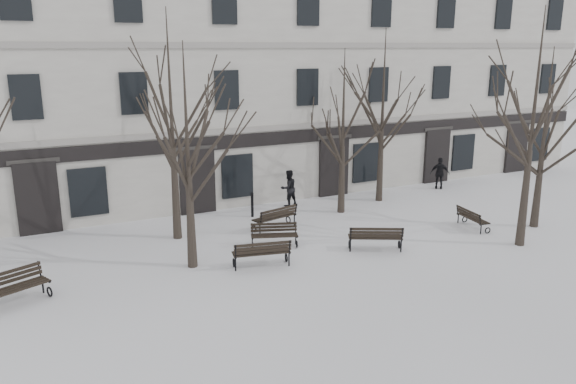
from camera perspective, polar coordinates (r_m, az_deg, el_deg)
ground at (r=20.10m, az=7.51°, el=-6.70°), size 100.00×100.00×0.00m
building at (r=30.41m, az=-5.94°, el=11.24°), size 40.40×10.20×11.40m
tree_1 at (r=18.30m, az=-10.26°, el=6.17°), size 5.21×5.21×7.44m
tree_2 at (r=21.87m, az=23.82°, el=8.47°), size 6.03×6.03×8.62m
tree_3 at (r=24.58m, az=24.76°, el=6.91°), size 5.08×5.08×7.25m
tree_4 at (r=21.27m, az=-11.85°, el=9.25°), size 6.03×6.03×8.62m
tree_5 at (r=24.55m, az=5.65°, el=8.05°), size 5.03×5.03×7.18m
tree_6 at (r=26.71m, az=9.65°, el=9.62°), size 5.64×5.64×8.05m
bench_0 at (r=18.17m, az=-26.24°, el=-8.67°), size 2.08×1.44×1.00m
bench_1 at (r=19.01m, az=-2.69°, el=-6.14°), size 2.03×1.08×0.98m
bench_2 at (r=20.71m, az=8.88°, el=-4.53°), size 2.02×1.50×0.98m
bench_3 at (r=20.94m, az=-1.40°, el=-4.31°), size 1.82×1.17×0.87m
bench_4 at (r=22.85m, az=-1.27°, el=-2.53°), size 2.03×1.17×0.97m
bench_5 at (r=24.19m, az=18.17°, el=-2.51°), size 0.82×1.69×0.82m
bollard_a at (r=24.53m, az=-3.65°, el=-1.19°), size 0.14×0.14×1.11m
bollard_b at (r=28.72m, az=9.16°, el=1.06°), size 0.15×0.15×1.17m
pedestrian_b at (r=26.34m, az=0.05°, el=-1.39°), size 0.91×0.76×1.70m
pedestrian_c at (r=30.50m, az=15.08°, el=0.32°), size 1.00×0.94×1.65m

